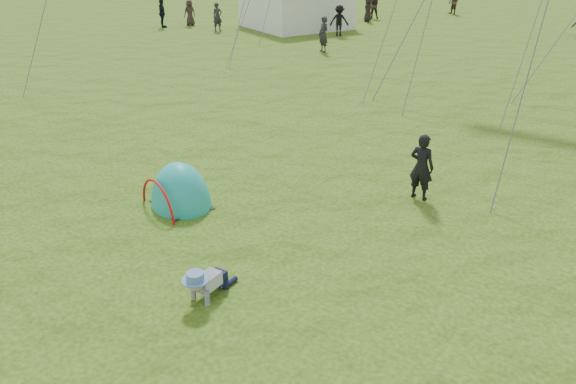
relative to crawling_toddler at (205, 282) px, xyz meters
The scene contains 12 objects.
ground 1.10m from the crawling_toddler, 159.45° to the right, with size 140.00×140.00×0.00m, color #20450A.
crawling_toddler is the anchor object (origin of this frame).
popup_tent 3.69m from the crawling_toddler, 139.88° to the left, with size 1.56×1.29×2.02m, color teal.
standing_adult 5.91m from the crawling_toddler, 75.08° to the left, with size 0.57×0.37×1.56m, color black.
crowd_person_1 34.12m from the crawling_toddler, 111.13° to the left, with size 0.87×0.68×1.78m, color #2D1E1C.
crowd_person_4 30.47m from the crawling_toddler, 133.05° to the left, with size 0.78×0.51×1.60m, color #2F2220.
crowd_person_6 21.45m from the crawling_toddler, 115.08° to the left, with size 0.64×0.42×1.75m, color #23222A.
crowd_person_7 37.97m from the crawling_toddler, 102.65° to the left, with size 0.85×0.66×1.75m, color #413128.
crowd_person_8 29.91m from the crawling_toddler, 136.36° to the left, with size 1.03×0.43×1.76m, color black.
crowd_person_10 32.44m from the crawling_toddler, 111.48° to the left, with size 0.79×0.52×1.62m, color black.
crowd_person_12 27.96m from the crawling_toddler, 129.63° to the left, with size 0.61×0.40×1.67m, color #25262B.
crowd_person_15 26.48m from the crawling_toddler, 114.07° to the left, with size 1.12×0.64×1.73m, color black.
Camera 1 is at (6.49, -5.41, 5.64)m, focal length 35.00 mm.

